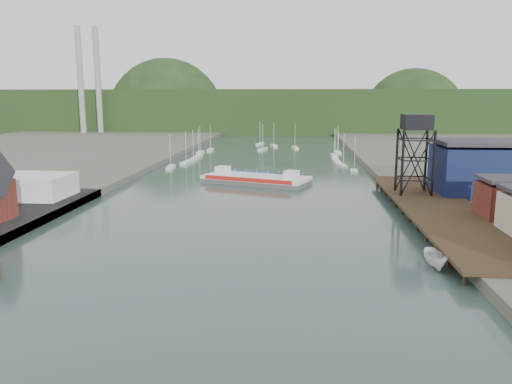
# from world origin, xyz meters

# --- Properties ---
(ground) EXTENTS (600.00, 600.00, 0.00)m
(ground) POSITION_xyz_m (0.00, 0.00, 0.00)
(ground) COLOR #2B433D
(ground) RESTS_ON ground
(east_pier) EXTENTS (14.00, 70.00, 2.45)m
(east_pier) POSITION_xyz_m (37.00, 45.00, 1.90)
(east_pier) COLOR black
(east_pier) RESTS_ON ground
(white_shed) EXTENTS (18.00, 12.00, 4.50)m
(white_shed) POSITION_xyz_m (-44.00, 50.00, 3.85)
(white_shed) COLOR silver
(white_shed) RESTS_ON west_quay
(lift_tower) EXTENTS (6.50, 6.50, 16.00)m
(lift_tower) POSITION_xyz_m (35.00, 58.00, 15.65)
(lift_tower) COLOR black
(lift_tower) RESTS_ON east_pier
(blue_shed) EXTENTS (20.50, 14.50, 11.30)m
(blue_shed) POSITION_xyz_m (50.00, 60.00, 7.06)
(blue_shed) COLOR #0C1538
(blue_shed) RESTS_ON east_land
(marina_sailboats) EXTENTS (57.71, 92.65, 0.90)m
(marina_sailboats) POSITION_xyz_m (0.08, 138.46, 0.35)
(marina_sailboats) COLOR silver
(marina_sailboats) RESTS_ON ground
(smokestacks) EXTENTS (11.20, 8.20, 60.00)m
(smokestacks) POSITION_xyz_m (-106.00, 232.50, 30.00)
(smokestacks) COLOR gray
(smokestacks) RESTS_ON ground
(distant_hills) EXTENTS (500.00, 120.00, 80.00)m
(distant_hills) POSITION_xyz_m (-3.98, 301.35, 10.38)
(distant_hills) COLOR black
(distant_hills) RESTS_ON ground
(chain_ferry) EXTENTS (28.55, 18.95, 3.82)m
(chain_ferry) POSITION_xyz_m (0.84, 79.37, 1.10)
(chain_ferry) COLOR #4F4E51
(chain_ferry) RESTS_ON ground
(motorboat) EXTENTS (2.40, 5.93, 2.26)m
(motorboat) POSITION_xyz_m (28.98, 17.37, 1.13)
(motorboat) COLOR silver
(motorboat) RESTS_ON ground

